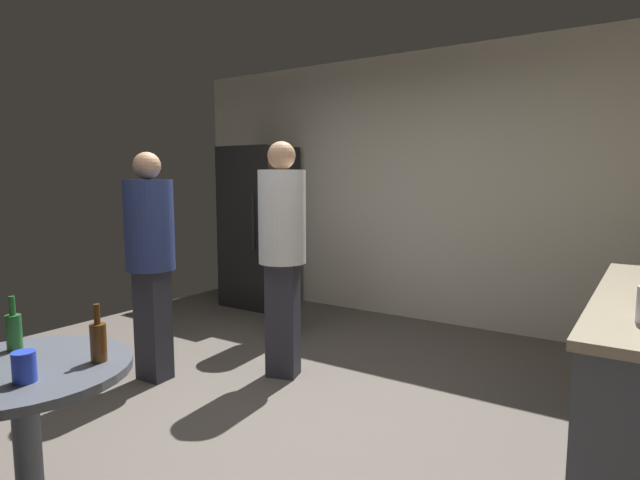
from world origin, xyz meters
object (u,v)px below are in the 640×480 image
object	(u,v)px
refrigerator	(259,227)
person_in_white_shirt	(282,241)
beer_bottle_brown	(98,341)
beer_bottle_green	(14,331)
person_in_black_shirt	(279,229)
foreground_table	(24,393)
plastic_cup_blue	(24,367)
person_in_navy_shirt	(150,249)

from	to	relation	value
refrigerator	person_in_white_shirt	size ratio (longest dim) A/B	1.05
beer_bottle_brown	beer_bottle_green	world-z (taller)	same
beer_bottle_brown	person_in_black_shirt	xyz separation A→B (m)	(-1.07, 2.53, 0.17)
foreground_table	person_in_white_shirt	world-z (taller)	person_in_white_shirt
beer_bottle_brown	plastic_cup_blue	bearing A→B (deg)	-96.72
beer_bottle_green	person_in_black_shirt	size ratio (longest dim) A/B	0.14
beer_bottle_brown	person_in_white_shirt	size ratio (longest dim) A/B	0.13
person_in_navy_shirt	person_in_white_shirt	size ratio (longest dim) A/B	0.95
refrigerator	beer_bottle_brown	size ratio (longest dim) A/B	7.83
beer_bottle_green	person_in_navy_shirt	xyz separation A→B (m)	(-0.77, 1.30, 0.14)
beer_bottle_green	person_in_navy_shirt	bearing A→B (deg)	120.52
beer_bottle_brown	person_in_navy_shirt	size ratio (longest dim) A/B	0.14
foreground_table	beer_bottle_brown	distance (m)	0.33
person_in_navy_shirt	person_in_white_shirt	world-z (taller)	person_in_white_shirt
person_in_navy_shirt	person_in_black_shirt	distance (m)	1.35
beer_bottle_green	refrigerator	bearing A→B (deg)	114.59
person_in_black_shirt	refrigerator	bearing A→B (deg)	-142.54
plastic_cup_blue	person_in_black_shirt	bearing A→B (deg)	110.43
person_in_navy_shirt	beer_bottle_brown	bearing A→B (deg)	42.42
foreground_table	person_in_navy_shirt	bearing A→B (deg)	125.57
foreground_table	person_in_navy_shirt	world-z (taller)	person_in_navy_shirt
beer_bottle_brown	person_in_navy_shirt	distance (m)	1.68
plastic_cup_blue	person_in_black_shirt	world-z (taller)	person_in_black_shirt
person_in_white_shirt	plastic_cup_blue	bearing A→B (deg)	-5.69
person_in_navy_shirt	person_in_black_shirt	world-z (taller)	person_in_black_shirt
beer_bottle_brown	refrigerator	bearing A→B (deg)	120.87
refrigerator	person_in_navy_shirt	world-z (taller)	refrigerator
refrigerator	beer_bottle_brown	xyz separation A→B (m)	(2.00, -3.34, -0.08)
refrigerator	person_in_white_shirt	bearing A→B (deg)	-45.53
person_in_black_shirt	foreground_table	bearing A→B (deg)	6.58
beer_bottle_brown	person_in_white_shirt	world-z (taller)	person_in_white_shirt
person_in_navy_shirt	person_in_white_shirt	distance (m)	0.94
refrigerator	foreground_table	bearing A→B (deg)	-62.97
beer_bottle_brown	beer_bottle_green	bearing A→B (deg)	-164.49
plastic_cup_blue	person_in_navy_shirt	world-z (taller)	person_in_navy_shirt
plastic_cup_blue	beer_bottle_green	bearing A→B (deg)	158.27
person_in_white_shirt	person_in_black_shirt	bearing A→B (deg)	-157.98
plastic_cup_blue	refrigerator	bearing A→B (deg)	118.57
foreground_table	person_in_navy_shirt	xyz separation A→B (m)	(-0.99, 1.39, 0.32)
foreground_table	beer_bottle_green	world-z (taller)	beer_bottle_green
foreground_table	refrigerator	bearing A→B (deg)	117.03
person_in_navy_shirt	person_in_white_shirt	bearing A→B (deg)	124.87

